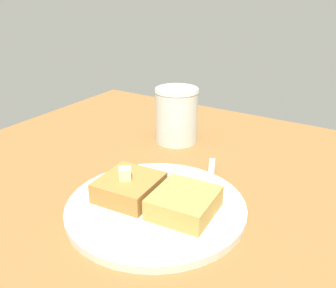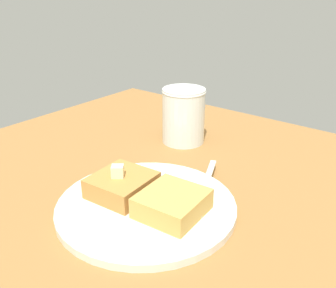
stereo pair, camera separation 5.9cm
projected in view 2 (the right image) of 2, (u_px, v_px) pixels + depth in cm
name	position (u px, v px, depth cm)	size (l,w,h in cm)	color
table_surface	(152.00, 249.00, 44.83)	(96.70, 96.70, 2.50)	olive
plate	(146.00, 206.00, 50.07)	(23.96, 23.96, 1.05)	silver
toast_slice_left	(122.00, 185.00, 51.42)	(7.56, 7.99, 2.79)	#B67B3A
toast_slice_middle	(172.00, 203.00, 47.21)	(7.56, 7.99, 2.79)	tan
butter_pat_primary	(118.00, 171.00, 50.44)	(1.62, 1.46, 1.62)	beige
fork	(204.00, 189.00, 52.82)	(7.62, 15.27, 0.36)	silver
syrup_jar	(183.00, 117.00, 69.66)	(8.09, 8.09, 10.26)	#441D0C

